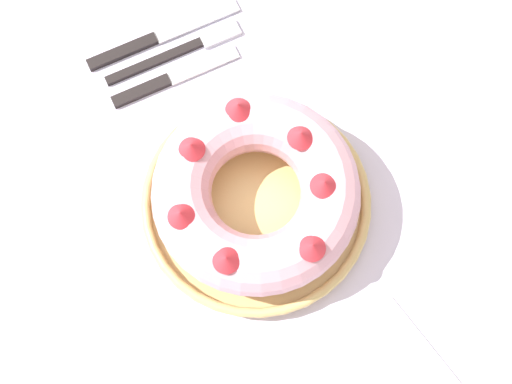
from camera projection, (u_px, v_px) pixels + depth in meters
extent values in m
plane|color=#4C4742|center=(256.00, 282.00, 1.61)|extent=(8.00, 8.00, 0.00)
cube|color=silver|center=(257.00, 186.00, 0.92)|extent=(1.52, 0.92, 0.03)
cylinder|color=tan|center=(256.00, 205.00, 0.89)|extent=(0.27, 0.27, 0.01)
torus|color=tan|center=(256.00, 202.00, 0.88)|extent=(0.28, 0.28, 0.01)
torus|color=#E09EAD|center=(256.00, 192.00, 0.84)|extent=(0.25, 0.25, 0.07)
cone|color=red|center=(191.00, 147.00, 0.81)|extent=(0.04, 0.04, 0.02)
cone|color=red|center=(181.00, 214.00, 0.78)|extent=(0.03, 0.03, 0.02)
cone|color=red|center=(226.00, 259.00, 0.77)|extent=(0.04, 0.04, 0.02)
cone|color=red|center=(312.00, 247.00, 0.77)|extent=(0.04, 0.04, 0.02)
cone|color=red|center=(324.00, 184.00, 0.80)|extent=(0.04, 0.04, 0.02)
cone|color=red|center=(299.00, 132.00, 0.81)|extent=(0.04, 0.04, 0.02)
cone|color=red|center=(238.00, 107.00, 0.82)|extent=(0.03, 0.03, 0.02)
cube|color=black|center=(154.00, 62.00, 0.95)|extent=(0.01, 0.14, 0.01)
cube|color=silver|center=(220.00, 34.00, 0.96)|extent=(0.02, 0.05, 0.01)
cube|color=black|center=(123.00, 52.00, 0.95)|extent=(0.02, 0.10, 0.01)
cube|color=silver|center=(197.00, 21.00, 0.97)|extent=(0.02, 0.12, 0.00)
cube|color=black|center=(141.00, 91.00, 0.94)|extent=(0.02, 0.08, 0.01)
cube|color=silver|center=(203.00, 65.00, 0.95)|extent=(0.02, 0.10, 0.00)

